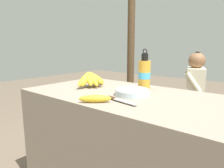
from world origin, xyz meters
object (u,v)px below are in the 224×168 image
(water_bottle, at_px, (144,74))
(banana_bunch_green, at_px, (166,94))
(knife, at_px, (118,100))
(wooden_bench, at_px, (190,108))
(seated_vendor, at_px, (191,88))
(banana_bunch_ripe, at_px, (91,79))
(support_post_near, at_px, (131,36))
(serving_bowl, at_px, (132,92))
(loose_banana_front, at_px, (95,99))

(water_bottle, relative_size, banana_bunch_green, 1.17)
(knife, xyz_separation_m, banana_bunch_green, (-0.43, 1.65, -0.33))
(wooden_bench, relative_size, seated_vendor, 1.25)
(banana_bunch_ripe, height_order, support_post_near, support_post_near)
(wooden_bench, distance_m, seated_vendor, 0.28)
(banana_bunch_ripe, xyz_separation_m, serving_bowl, (0.42, -0.03, -0.04))
(banana_bunch_green, distance_m, support_post_near, 1.10)
(wooden_bench, height_order, seated_vendor, seated_vendor)
(seated_vendor, bearing_deg, banana_bunch_green, -28.26)
(serving_bowl, xyz_separation_m, water_bottle, (-0.03, 0.20, 0.09))
(water_bottle, bearing_deg, serving_bowl, -82.12)
(loose_banana_front, distance_m, seated_vendor, 1.71)
(banana_bunch_ripe, relative_size, support_post_near, 0.12)
(knife, bearing_deg, loose_banana_front, -120.18)
(seated_vendor, bearing_deg, banana_bunch_ripe, 56.35)
(water_bottle, height_order, wooden_bench, water_bottle)
(seated_vendor, bearing_deg, loose_banana_front, 70.56)
(loose_banana_front, bearing_deg, serving_bowl, 76.93)
(serving_bowl, bearing_deg, seated_vendor, 92.70)
(water_bottle, height_order, loose_banana_front, water_bottle)
(water_bottle, bearing_deg, seated_vendor, 91.85)
(loose_banana_front, xyz_separation_m, wooden_bench, (-0.01, 1.74, -0.48))
(loose_banana_front, bearing_deg, seated_vendor, 90.03)
(wooden_bench, bearing_deg, banana_bunch_green, 179.00)
(serving_bowl, xyz_separation_m, seated_vendor, (-0.07, 1.41, -0.20))
(banana_bunch_ripe, relative_size, seated_vendor, 0.29)
(loose_banana_front, height_order, banana_bunch_green, loose_banana_front)
(banana_bunch_green, bearing_deg, knife, -75.42)
(seated_vendor, relative_size, banana_bunch_green, 4.05)
(knife, bearing_deg, serving_bowl, 105.23)
(serving_bowl, distance_m, water_bottle, 0.22)
(banana_bunch_ripe, bearing_deg, loose_banana_front, -42.00)
(serving_bowl, bearing_deg, banana_bunch_green, 105.64)
(knife, distance_m, seated_vendor, 1.61)
(knife, xyz_separation_m, support_post_near, (-1.15, 1.83, 0.48))
(water_bottle, distance_m, loose_banana_front, 0.49)
(support_post_near, bearing_deg, knife, -57.93)
(knife, height_order, support_post_near, support_post_near)
(seated_vendor, bearing_deg, serving_bowl, 73.24)
(serving_bowl, bearing_deg, support_post_near, 124.39)
(serving_bowl, height_order, wooden_bench, serving_bowl)
(wooden_bench, relative_size, banana_bunch_green, 5.07)
(banana_bunch_green, bearing_deg, seated_vendor, -8.79)
(wooden_bench, distance_m, support_post_near, 1.43)
(banana_bunch_green, relative_size, support_post_near, 0.10)
(serving_bowl, distance_m, seated_vendor, 1.43)
(seated_vendor, height_order, banana_bunch_green, seated_vendor)
(wooden_bench, height_order, support_post_near, support_post_near)
(knife, xyz_separation_m, wooden_bench, (-0.10, 1.64, -0.46))
(serving_bowl, xyz_separation_m, knife, (0.02, -0.18, -0.01))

